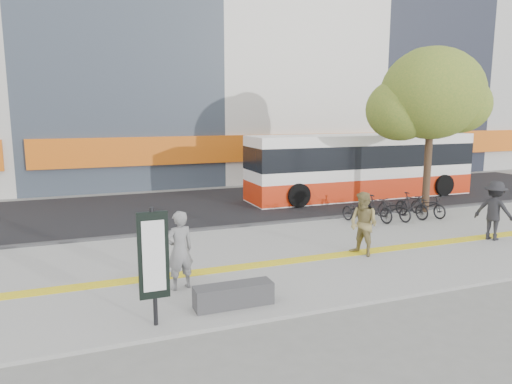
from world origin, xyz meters
name	(u,v)px	position (x,y,z in m)	size (l,w,h in m)	color
ground	(319,275)	(0.00, 0.00, 0.00)	(120.00, 120.00, 0.00)	slate
sidewalk	(293,256)	(0.00, 1.50, 0.04)	(40.00, 7.00, 0.08)	slate
tactile_strip	(301,260)	(0.00, 1.00, 0.09)	(40.00, 0.45, 0.01)	yellow
street	(216,206)	(0.00, 9.00, 0.03)	(40.00, 8.00, 0.06)	black
curb	(249,226)	(0.00, 5.00, 0.07)	(40.00, 0.25, 0.14)	#323234
bench	(234,295)	(-2.60, -1.20, 0.30)	(1.60, 0.45, 0.45)	#323234
signboard	(154,257)	(-4.20, -1.51, 1.37)	(0.55, 0.10, 2.20)	black
street_tree	(429,96)	(7.18, 4.82, 4.51)	(4.40, 3.80, 6.31)	#3D281C
bus	(362,168)	(6.79, 8.50, 1.40)	(10.72, 2.54, 2.85)	white
bicycle_row	(394,208)	(5.22, 4.00, 0.51)	(3.85, 1.65, 0.92)	black
seated_woman	(179,250)	(-3.40, 0.11, 0.96)	(0.64, 0.42, 1.75)	black
pedestrian_tan	(364,224)	(1.75, 0.78, 0.95)	(0.84, 0.66, 1.73)	olive
pedestrian_dark	(494,211)	(6.35, 0.72, 0.98)	(1.16, 0.67, 1.80)	black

